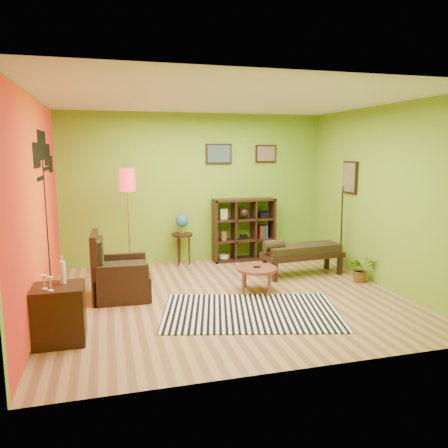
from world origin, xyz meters
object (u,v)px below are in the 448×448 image
object	(u,v)px
cube_shelf	(244,230)
potted_plant	(361,271)
bench	(301,251)
coffee_table	(257,271)
globe_table	(182,226)
armchair	(118,278)
side_cabinet	(59,314)
floor_lamp	(127,190)

from	to	relation	value
cube_shelf	potted_plant	distance (m)	2.37
cube_shelf	bench	xyz separation A→B (m)	(0.60, -1.26, -0.19)
coffee_table	globe_table	world-z (taller)	globe_table
coffee_table	globe_table	distance (m)	2.08
armchair	potted_plant	xyz separation A→B (m)	(3.83, -0.23, -0.12)
globe_table	potted_plant	distance (m)	3.24
cube_shelf	globe_table	bearing A→B (deg)	-178.51
potted_plant	armchair	bearing A→B (deg)	176.52
coffee_table	bench	world-z (taller)	bench
bench	potted_plant	xyz separation A→B (m)	(0.79, -0.61, -0.24)
armchair	side_cabinet	size ratio (longest dim) A/B	1.01
coffee_table	potted_plant	xyz separation A→B (m)	(1.80, 0.04, -0.15)
cube_shelf	armchair	bearing A→B (deg)	-146.24
armchair	floor_lamp	xyz separation A→B (m)	(0.23, 1.06, 1.18)
coffee_table	potted_plant	distance (m)	1.81
globe_table	potted_plant	size ratio (longest dim) A/B	2.20
coffee_table	armchair	xyz separation A→B (m)	(-2.03, 0.27, -0.03)
floor_lamp	globe_table	distance (m)	1.35
armchair	coffee_table	bearing A→B (deg)	-7.66
armchair	potted_plant	bearing A→B (deg)	-3.48
bench	potted_plant	world-z (taller)	bench
armchair	cube_shelf	distance (m)	2.96
side_cabinet	potted_plant	distance (m)	4.64
armchair	floor_lamp	size ratio (longest dim) A/B	0.53
cube_shelf	potted_plant	world-z (taller)	cube_shelf
floor_lamp	bench	world-z (taller)	floor_lamp
bench	coffee_table	bearing A→B (deg)	-147.51
coffee_table	floor_lamp	size ratio (longest dim) A/B	0.34
armchair	bench	distance (m)	3.07
side_cabinet	floor_lamp	size ratio (longest dim) A/B	0.53
armchair	side_cabinet	distance (m)	1.52
armchair	globe_table	world-z (taller)	armchair
armchair	bench	xyz separation A→B (m)	(3.05, 0.37, 0.12)
coffee_table	cube_shelf	xyz separation A→B (m)	(0.42, 1.91, 0.28)
coffee_table	bench	distance (m)	1.21
globe_table	potted_plant	world-z (taller)	globe_table
armchair	globe_table	xyz separation A→B (m)	(1.22, 1.60, 0.43)
coffee_table	globe_table	size ratio (longest dim) A/B	0.64
globe_table	potted_plant	bearing A→B (deg)	-35.10
coffee_table	side_cabinet	world-z (taller)	side_cabinet
globe_table	cube_shelf	xyz separation A→B (m)	(1.23, 0.03, -0.12)
side_cabinet	globe_table	world-z (taller)	side_cabinet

